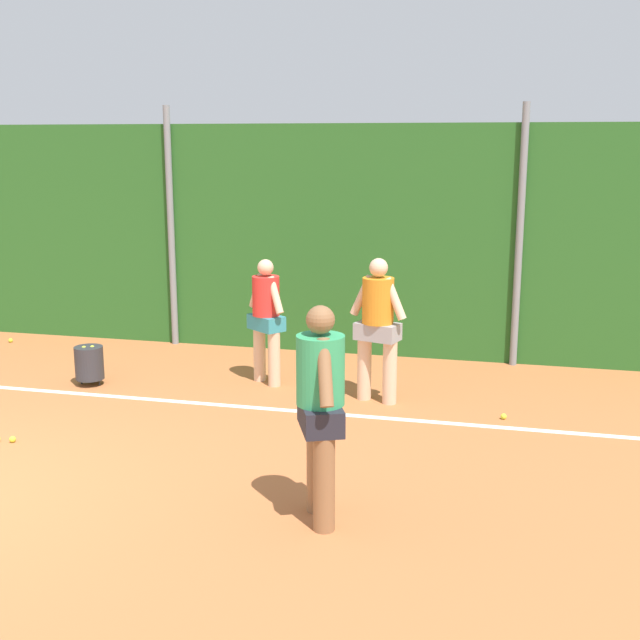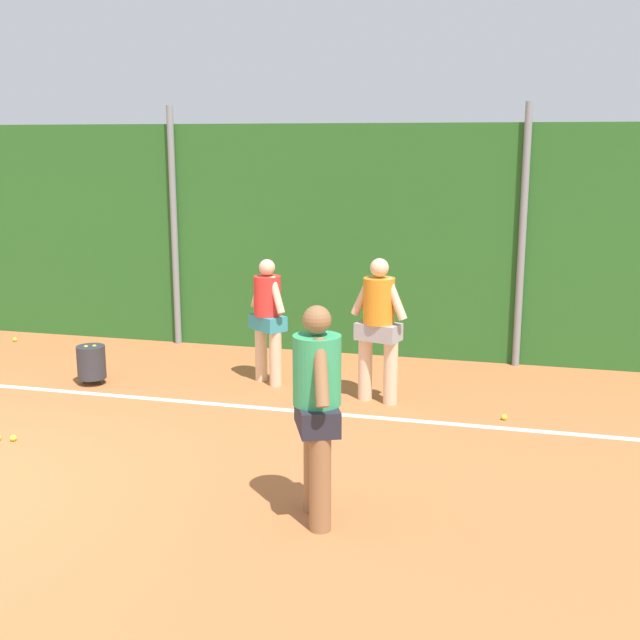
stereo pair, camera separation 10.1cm
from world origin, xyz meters
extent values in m
plane|color=#B76638|center=(0.00, 1.73, 0.00)|extent=(26.92, 26.92, 0.00)
cube|color=#286023|center=(0.00, 5.89, 1.64)|extent=(17.50, 0.25, 3.28)
cylinder|color=gray|center=(0.00, 5.72, 1.77)|extent=(0.10, 0.10, 3.54)
cylinder|color=gray|center=(5.05, 5.72, 1.77)|extent=(0.10, 0.10, 3.54)
cube|color=white|center=(0.00, 3.08, 0.00)|extent=(12.79, 0.10, 0.01)
cylinder|color=#8C603D|center=(3.63, 0.33, 0.39)|extent=(0.18, 0.18, 0.79)
cylinder|color=#8C603D|center=(3.49, 0.66, 0.39)|extent=(0.18, 0.18, 0.79)
cube|color=#23232D|center=(3.56, 0.50, 0.89)|extent=(0.49, 0.61, 0.21)
cylinder|color=#339E60|center=(3.56, 0.50, 1.28)|extent=(0.39, 0.39, 0.56)
sphere|color=#8C603D|center=(3.56, 0.50, 1.69)|extent=(0.23, 0.23, 0.23)
cylinder|color=#8C603D|center=(3.64, 0.29, 1.32)|extent=(0.19, 0.30, 0.54)
cylinder|color=#8C603D|center=(3.47, 0.70, 1.32)|extent=(0.19, 0.30, 0.54)
cylinder|color=black|center=(3.39, 0.76, 0.95)|extent=(0.03, 0.03, 0.28)
torus|color=#26262B|center=(3.39, 0.76, 0.68)|extent=(0.13, 0.27, 0.28)
cylinder|color=beige|center=(3.64, 3.63, 0.38)|extent=(0.17, 0.17, 0.76)
cylinder|color=beige|center=(3.32, 3.72, 0.38)|extent=(0.17, 0.17, 0.76)
cube|color=#99999E|center=(3.48, 3.68, 0.86)|extent=(0.57, 0.42, 0.20)
cylinder|color=orange|center=(3.48, 3.68, 1.23)|extent=(0.37, 0.37, 0.54)
sphere|color=beige|center=(3.48, 3.68, 1.61)|extent=(0.22, 0.22, 0.22)
cylinder|color=beige|center=(3.68, 3.62, 1.27)|extent=(0.30, 0.16, 0.51)
cylinder|color=beige|center=(3.28, 3.74, 1.27)|extent=(0.30, 0.16, 0.51)
cylinder|color=beige|center=(2.11, 3.98, 0.35)|extent=(0.16, 0.16, 0.70)
cylinder|color=beige|center=(1.86, 4.17, 0.35)|extent=(0.16, 0.16, 0.70)
cube|color=teal|center=(1.98, 4.07, 0.80)|extent=(0.54, 0.50, 0.19)
cylinder|color=red|center=(1.98, 4.07, 1.14)|extent=(0.34, 0.34, 0.50)
sphere|color=beige|center=(1.98, 4.07, 1.50)|extent=(0.20, 0.20, 0.20)
cylinder|color=beige|center=(2.14, 3.96, 1.18)|extent=(0.25, 0.21, 0.48)
cylinder|color=beige|center=(1.83, 4.19, 1.18)|extent=(0.25, 0.21, 0.48)
cylinder|color=#2D2D33|center=(-0.19, 3.46, 0.29)|extent=(0.36, 0.36, 0.42)
cylinder|color=#2D2D33|center=(-0.06, 3.46, 0.04)|extent=(0.02, 0.02, 0.08)
cylinder|color=#2D2D33|center=(-0.31, 3.46, 0.04)|extent=(0.02, 0.02, 0.08)
cylinder|color=#2D2D33|center=(-0.19, 3.59, 0.04)|extent=(0.02, 0.02, 0.08)
sphere|color=#CCDB33|center=(-0.15, 3.49, 0.48)|extent=(0.07, 0.07, 0.07)
sphere|color=#CCDB33|center=(-0.24, 3.44, 0.48)|extent=(0.07, 0.07, 0.07)
sphere|color=#CCDB33|center=(-2.50, 5.17, 0.03)|extent=(0.07, 0.07, 0.07)
sphere|color=#CCDB33|center=(4.97, 3.37, 0.03)|extent=(0.07, 0.07, 0.07)
sphere|color=#CCDB33|center=(0.05, 1.44, 0.03)|extent=(0.07, 0.07, 0.07)
camera|label=1|loc=(5.01, -5.49, 3.06)|focal=45.58mm
camera|label=2|loc=(5.11, -5.47, 3.06)|focal=45.58mm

